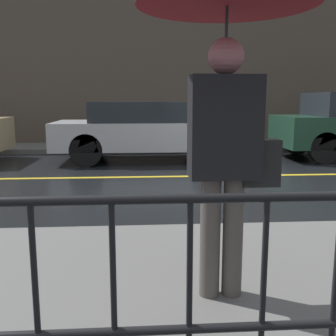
% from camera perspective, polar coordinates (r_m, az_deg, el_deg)
% --- Properties ---
extents(ground_plane, '(80.00, 80.00, 0.00)m').
position_cam_1_polar(ground_plane, '(7.62, 11.59, -1.09)').
color(ground_plane, black).
extents(sidewalk_far, '(28.00, 1.63, 0.13)m').
position_cam_1_polar(sidewalk_far, '(11.53, 6.23, 3.09)').
color(sidewalk_far, '#60605E').
rests_on(sidewalk_far, ground_plane).
extents(lane_marking, '(25.20, 0.12, 0.01)m').
position_cam_1_polar(lane_marking, '(7.62, 11.59, -1.06)').
color(lane_marking, gold).
rests_on(lane_marking, ground_plane).
extents(building_storefront, '(28.00, 0.30, 4.78)m').
position_cam_1_polar(building_storefront, '(12.44, 5.63, 14.32)').
color(building_storefront, '#4C4238').
rests_on(building_storefront, ground_plane).
extents(pedestrian, '(1.10, 1.10, 2.09)m').
position_cam_1_polar(pedestrian, '(2.52, 8.59, 18.58)').
color(pedestrian, '#4C4742').
rests_on(pedestrian, sidewalk_near).
extents(car_silver, '(4.25, 1.80, 1.38)m').
position_cam_1_polar(car_silver, '(9.28, -3.35, 5.57)').
color(car_silver, '#B2B5BA').
rests_on(car_silver, ground_plane).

